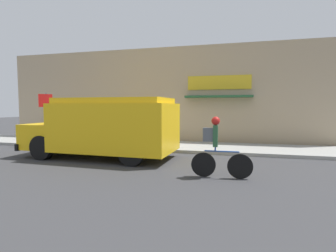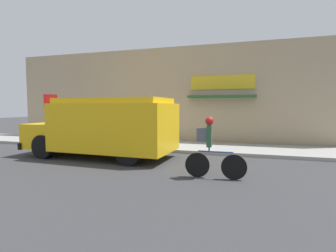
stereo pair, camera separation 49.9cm
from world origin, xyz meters
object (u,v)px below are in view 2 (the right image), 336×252
school_bus (106,127)px  stop_sign_post (51,110)px  cyclist (211,148)px  trash_bin (150,134)px

school_bus → stop_sign_post: (-4.09, 1.89, 0.58)m
cyclist → trash_bin: cyclist is taller
stop_sign_post → cyclist: bearing=-23.6°
school_bus → cyclist: (4.08, -1.68, -0.33)m
school_bus → trash_bin: school_bus is taller
cyclist → trash_bin: 5.67m
cyclist → stop_sign_post: (-8.17, 3.57, 0.92)m
cyclist → stop_sign_post: 8.96m
school_bus → stop_sign_post: 4.54m
school_bus → cyclist: size_ratio=3.49×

